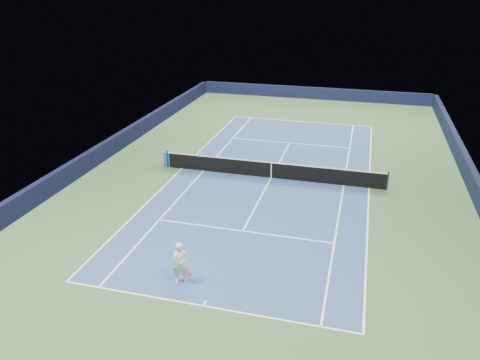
# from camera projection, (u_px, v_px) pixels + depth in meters

# --- Properties ---
(ground) EXTENTS (40.00, 40.00, 0.00)m
(ground) POSITION_uv_depth(u_px,v_px,m) (271.00, 178.00, 26.96)
(ground) COLOR #2E502B
(ground) RESTS_ON ground
(wall_far) EXTENTS (22.00, 0.35, 1.10)m
(wall_far) POSITION_uv_depth(u_px,v_px,m) (313.00, 93.00, 44.30)
(wall_far) COLOR #111533
(wall_far) RESTS_ON ground
(wall_right) EXTENTS (0.35, 40.00, 1.10)m
(wall_right) POSITION_uv_depth(u_px,v_px,m) (477.00, 189.00, 24.15)
(wall_right) COLOR black
(wall_right) RESTS_ON ground
(wall_left) EXTENTS (0.35, 40.00, 1.10)m
(wall_left) POSITION_uv_depth(u_px,v_px,m) (102.00, 152.00, 29.32)
(wall_left) COLOR black
(wall_left) RESTS_ON ground
(court_surface) EXTENTS (10.97, 23.77, 0.01)m
(court_surface) POSITION_uv_depth(u_px,v_px,m) (271.00, 178.00, 26.96)
(court_surface) COLOR navy
(court_surface) RESTS_ON ground
(baseline_far) EXTENTS (10.97, 0.08, 0.00)m
(baseline_far) POSITION_uv_depth(u_px,v_px,m) (301.00, 121.00, 37.48)
(baseline_far) COLOR white
(baseline_far) RESTS_ON ground
(baseline_near) EXTENTS (10.97, 0.08, 0.00)m
(baseline_near) POSITION_uv_depth(u_px,v_px,m) (203.00, 306.00, 16.43)
(baseline_near) COLOR white
(baseline_near) RESTS_ON ground
(sideline_doubles_right) EXTENTS (0.08, 23.77, 0.00)m
(sideline_doubles_right) POSITION_uv_depth(u_px,v_px,m) (369.00, 188.00, 25.64)
(sideline_doubles_right) COLOR white
(sideline_doubles_right) RESTS_ON ground
(sideline_doubles_left) EXTENTS (0.08, 23.77, 0.00)m
(sideline_doubles_left) POSITION_uv_depth(u_px,v_px,m) (182.00, 168.00, 28.26)
(sideline_doubles_left) COLOR white
(sideline_doubles_left) RESTS_ON ground
(sideline_singles_right) EXTENTS (0.08, 23.77, 0.00)m
(sideline_singles_right) POSITION_uv_depth(u_px,v_px,m) (344.00, 185.00, 25.97)
(sideline_singles_right) COLOR white
(sideline_singles_right) RESTS_ON ground
(sideline_singles_left) EXTENTS (0.08, 23.77, 0.00)m
(sideline_singles_left) POSITION_uv_depth(u_px,v_px,m) (204.00, 171.00, 27.94)
(sideline_singles_left) COLOR white
(sideline_singles_left) RESTS_ON ground
(service_line_far) EXTENTS (8.23, 0.08, 0.00)m
(service_line_far) POSITION_uv_depth(u_px,v_px,m) (290.00, 143.00, 32.62)
(service_line_far) COLOR white
(service_line_far) RESTS_ON ground
(service_line_near) EXTENTS (8.23, 0.08, 0.00)m
(service_line_near) POSITION_uv_depth(u_px,v_px,m) (243.00, 231.00, 21.28)
(service_line_near) COLOR white
(service_line_near) RESTS_ON ground
(center_service_line) EXTENTS (0.08, 12.80, 0.00)m
(center_service_line) POSITION_uv_depth(u_px,v_px,m) (271.00, 178.00, 26.95)
(center_service_line) COLOR white
(center_service_line) RESTS_ON ground
(center_mark_far) EXTENTS (0.08, 0.30, 0.00)m
(center_mark_far) POSITION_uv_depth(u_px,v_px,m) (301.00, 122.00, 37.35)
(center_mark_far) COLOR white
(center_mark_far) RESTS_ON ground
(center_mark_near) EXTENTS (0.08, 0.30, 0.00)m
(center_mark_near) POSITION_uv_depth(u_px,v_px,m) (204.00, 303.00, 16.56)
(center_mark_near) COLOR white
(center_mark_near) RESTS_ON ground
(tennis_net) EXTENTS (12.90, 0.10, 1.07)m
(tennis_net) POSITION_uv_depth(u_px,v_px,m) (271.00, 170.00, 26.76)
(tennis_net) COLOR black
(tennis_net) RESTS_ON ground
(sponsor_cube) EXTENTS (0.62, 0.57, 0.90)m
(sponsor_cube) POSITION_uv_depth(u_px,v_px,m) (169.00, 159.00, 28.51)
(sponsor_cube) COLOR #1C4AAC
(sponsor_cube) RESTS_ON ground
(tennis_player) EXTENTS (0.82, 1.34, 1.65)m
(tennis_player) POSITION_uv_depth(u_px,v_px,m) (180.00, 263.00, 17.43)
(tennis_player) COLOR white
(tennis_player) RESTS_ON ground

